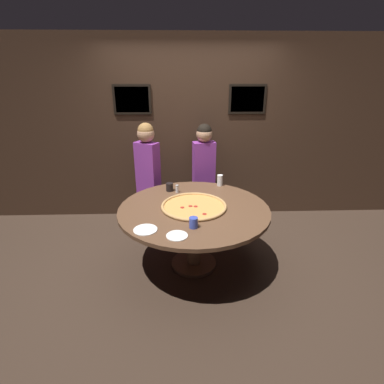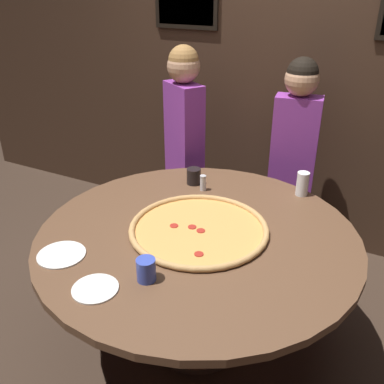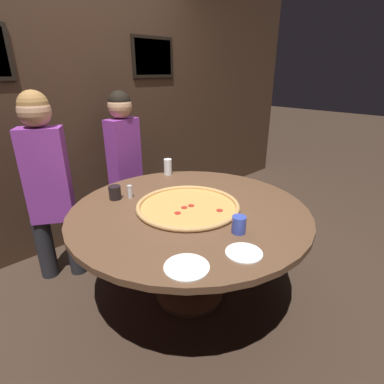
{
  "view_description": "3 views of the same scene",
  "coord_description": "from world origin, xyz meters",
  "px_view_note": "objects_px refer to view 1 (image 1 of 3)",
  "views": [
    {
      "loc": [
        -0.12,
        -2.94,
        2.12
      ],
      "look_at": [
        -0.02,
        0.03,
        0.91
      ],
      "focal_mm": 28.0,
      "sensor_mm": 36.0,
      "label": 1
    },
    {
      "loc": [
        0.83,
        -1.66,
        1.91
      ],
      "look_at": [
        -0.03,
        -0.0,
        0.97
      ],
      "focal_mm": 40.0,
      "sensor_mm": 36.0,
      "label": 2
    },
    {
      "loc": [
        -1.29,
        -1.36,
        1.63
      ],
      "look_at": [
        0.12,
        0.09,
        0.8
      ],
      "focal_mm": 28.0,
      "sensor_mm": 36.0,
      "label": 3
    }
  ],
  "objects_px": {
    "white_plate_left_side": "(145,230)",
    "diner_far_right": "(204,169)",
    "giant_pizza": "(194,206)",
    "drink_cup_far_left": "(220,180)",
    "drink_cup_beside_pizza": "(170,187)",
    "white_plate_near_front": "(177,236)",
    "dining_table": "(194,218)",
    "condiment_shaker": "(177,189)",
    "diner_far_left": "(148,171)",
    "drink_cup_by_shaker": "(193,223)"
  },
  "relations": [
    {
      "from": "white_plate_left_side",
      "to": "diner_far_right",
      "type": "xyz_separation_m",
      "value": [
        0.66,
        1.57,
        0.09
      ]
    },
    {
      "from": "giant_pizza",
      "to": "diner_far_right",
      "type": "xyz_separation_m",
      "value": [
        0.18,
        1.08,
        0.08
      ]
    },
    {
      "from": "drink_cup_far_left",
      "to": "giant_pizza",
      "type": "bearing_deg",
      "value": -119.17
    },
    {
      "from": "drink_cup_beside_pizza",
      "to": "giant_pizza",
      "type": "bearing_deg",
      "value": -60.01
    },
    {
      "from": "diner_far_right",
      "to": "white_plate_near_front",
      "type": "bearing_deg",
      "value": 68.48
    },
    {
      "from": "dining_table",
      "to": "condiment_shaker",
      "type": "bearing_deg",
      "value": 112.95
    },
    {
      "from": "drink_cup_beside_pizza",
      "to": "diner_far_left",
      "type": "xyz_separation_m",
      "value": [
        -0.31,
        0.44,
        0.06
      ]
    },
    {
      "from": "drink_cup_far_left",
      "to": "diner_far_left",
      "type": "relative_size",
      "value": 0.1
    },
    {
      "from": "dining_table",
      "to": "giant_pizza",
      "type": "relative_size",
      "value": 2.28
    },
    {
      "from": "drink_cup_beside_pizza",
      "to": "diner_far_right",
      "type": "xyz_separation_m",
      "value": [
        0.46,
        0.6,
        0.04
      ]
    },
    {
      "from": "white_plate_left_side",
      "to": "condiment_shaker",
      "type": "xyz_separation_m",
      "value": [
        0.29,
        0.92,
        0.05
      ]
    },
    {
      "from": "drink_cup_by_shaker",
      "to": "diner_far_left",
      "type": "distance_m",
      "value": 1.5
    },
    {
      "from": "white_plate_near_front",
      "to": "drink_cup_far_left",
      "type": "bearing_deg",
      "value": 66.81
    },
    {
      "from": "giant_pizza",
      "to": "white_plate_near_front",
      "type": "relative_size",
      "value": 3.67
    },
    {
      "from": "white_plate_left_side",
      "to": "diner_far_right",
      "type": "bearing_deg",
      "value": 67.34
    },
    {
      "from": "drink_cup_beside_pizza",
      "to": "diner_far_right",
      "type": "relative_size",
      "value": 0.07
    },
    {
      "from": "drink_cup_by_shaker",
      "to": "diner_far_left",
      "type": "height_order",
      "value": "diner_far_left"
    },
    {
      "from": "dining_table",
      "to": "condiment_shaker",
      "type": "relative_size",
      "value": 16.91
    },
    {
      "from": "drink_cup_by_shaker",
      "to": "diner_far_right",
      "type": "xyz_separation_m",
      "value": [
        0.21,
        1.54,
        0.04
      ]
    },
    {
      "from": "drink_cup_far_left",
      "to": "diner_far_left",
      "type": "height_order",
      "value": "diner_far_left"
    },
    {
      "from": "dining_table",
      "to": "white_plate_left_side",
      "type": "height_order",
      "value": "white_plate_left_side"
    },
    {
      "from": "condiment_shaker",
      "to": "drink_cup_beside_pizza",
      "type": "bearing_deg",
      "value": 148.36
    },
    {
      "from": "giant_pizza",
      "to": "drink_cup_beside_pizza",
      "type": "xyz_separation_m",
      "value": [
        -0.28,
        0.49,
        0.04
      ]
    },
    {
      "from": "drink_cup_beside_pizza",
      "to": "white_plate_near_front",
      "type": "height_order",
      "value": "drink_cup_beside_pizza"
    },
    {
      "from": "giant_pizza",
      "to": "condiment_shaker",
      "type": "relative_size",
      "value": 7.4
    },
    {
      "from": "white_plate_left_side",
      "to": "diner_far_right",
      "type": "distance_m",
      "value": 1.71
    },
    {
      "from": "dining_table",
      "to": "drink_cup_by_shaker",
      "type": "bearing_deg",
      "value": -92.91
    },
    {
      "from": "drink_cup_by_shaker",
      "to": "white_plate_near_front",
      "type": "distance_m",
      "value": 0.22
    },
    {
      "from": "white_plate_left_side",
      "to": "diner_far_left",
      "type": "distance_m",
      "value": 1.43
    },
    {
      "from": "white_plate_left_side",
      "to": "condiment_shaker",
      "type": "distance_m",
      "value": 0.96
    },
    {
      "from": "diner_far_right",
      "to": "drink_cup_by_shaker",
      "type": "bearing_deg",
      "value": 72.87
    },
    {
      "from": "drink_cup_far_left",
      "to": "diner_far_right",
      "type": "relative_size",
      "value": 0.1
    },
    {
      "from": "drink_cup_by_shaker",
      "to": "diner_far_right",
      "type": "distance_m",
      "value": 1.55
    },
    {
      "from": "dining_table",
      "to": "drink_cup_by_shaker",
      "type": "xyz_separation_m",
      "value": [
        -0.02,
        -0.44,
        0.18
      ]
    },
    {
      "from": "drink_cup_by_shaker",
      "to": "drink_cup_far_left",
      "type": "bearing_deg",
      "value": 70.8
    },
    {
      "from": "giant_pizza",
      "to": "white_plate_left_side",
      "type": "height_order",
      "value": "giant_pizza"
    },
    {
      "from": "white_plate_near_front",
      "to": "diner_far_left",
      "type": "distance_m",
      "value": 1.6
    },
    {
      "from": "white_plate_left_side",
      "to": "giant_pizza",
      "type": "bearing_deg",
      "value": 45.94
    },
    {
      "from": "drink_cup_far_left",
      "to": "condiment_shaker",
      "type": "height_order",
      "value": "drink_cup_far_left"
    },
    {
      "from": "drink_cup_by_shaker",
      "to": "diner_far_left",
      "type": "xyz_separation_m",
      "value": [
        -0.57,
        1.39,
        0.06
      ]
    },
    {
      "from": "white_plate_left_side",
      "to": "diner_far_right",
      "type": "relative_size",
      "value": 0.15
    },
    {
      "from": "giant_pizza",
      "to": "diner_far_right",
      "type": "height_order",
      "value": "diner_far_right"
    },
    {
      "from": "drink_cup_by_shaker",
      "to": "drink_cup_beside_pizza",
      "type": "relative_size",
      "value": 1.03
    },
    {
      "from": "drink_cup_by_shaker",
      "to": "condiment_shaker",
      "type": "xyz_separation_m",
      "value": [
        -0.17,
        0.89,
        -0.0
      ]
    },
    {
      "from": "white_plate_near_front",
      "to": "diner_far_right",
      "type": "distance_m",
      "value": 1.73
    },
    {
      "from": "diner_far_left",
      "to": "condiment_shaker",
      "type": "bearing_deg",
      "value": 160.54
    },
    {
      "from": "giant_pizza",
      "to": "condiment_shaker",
      "type": "distance_m",
      "value": 0.47
    },
    {
      "from": "dining_table",
      "to": "white_plate_left_side",
      "type": "distance_m",
      "value": 0.68
    },
    {
      "from": "drink_cup_far_left",
      "to": "drink_cup_beside_pizza",
      "type": "xyz_separation_m",
      "value": [
        -0.64,
        -0.16,
        -0.02
      ]
    },
    {
      "from": "drink_cup_by_shaker",
      "to": "diner_far_right",
      "type": "height_order",
      "value": "diner_far_right"
    }
  ]
}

